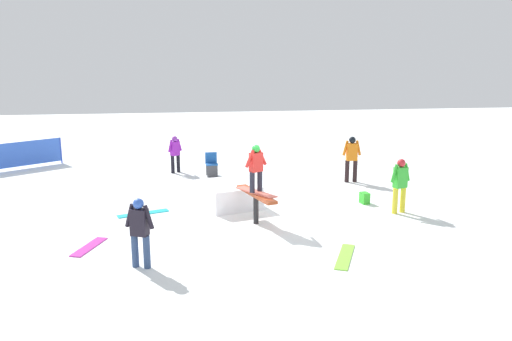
# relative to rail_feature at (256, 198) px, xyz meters

# --- Properties ---
(ground_plane) EXTENTS (60.00, 60.00, 0.00)m
(ground_plane) POSITION_rel_rail_feature_xyz_m (0.00, 0.00, -0.70)
(ground_plane) COLOR white
(rail_feature) EXTENTS (1.95, 0.82, 0.85)m
(rail_feature) POSITION_rel_rail_feature_xyz_m (0.00, 0.00, 0.00)
(rail_feature) COLOR black
(rail_feature) RESTS_ON ground
(snow_kicker_ramp) EXTENTS (2.15, 1.95, 0.68)m
(snow_kicker_ramp) POSITION_rel_rail_feature_xyz_m (-1.83, -0.54, -0.36)
(snow_kicker_ramp) COLOR white
(snow_kicker_ramp) RESTS_ON ground
(main_rider_on_rail) EXTENTS (1.37, 0.96, 1.29)m
(main_rider_on_rail) POSITION_rel_rail_feature_xyz_m (0.00, 0.00, 0.77)
(main_rider_on_rail) COLOR #E46857
(main_rider_on_rail) RESTS_ON rail_feature
(bystander_orange) EXTENTS (0.26, 0.69, 1.65)m
(bystander_orange) POSITION_rel_rail_feature_xyz_m (-4.11, 4.08, 0.22)
(bystander_orange) COLOR black
(bystander_orange) RESTS_ON ground
(bystander_green) EXTENTS (0.32, 0.68, 1.57)m
(bystander_green) POSITION_rel_rail_feature_xyz_m (-0.33, 4.18, 0.18)
(bystander_green) COLOR yellow
(bystander_green) RESTS_ON ground
(bystander_black) EXTENTS (0.36, 0.64, 1.50)m
(bystander_black) POSITION_rel_rail_feature_xyz_m (2.49, -2.83, 0.14)
(bystander_black) COLOR navy
(bystander_black) RESTS_ON ground
(bystander_purple) EXTENTS (0.42, 0.56, 1.43)m
(bystander_purple) POSITION_rel_rail_feature_xyz_m (-6.65, -2.13, 0.10)
(bystander_purple) COLOR black
(bystander_purple) RESTS_ON ground
(loose_snowboard_lime) EXTENTS (1.50, 0.91, 0.02)m
(loose_snowboard_lime) POSITION_rel_rail_feature_xyz_m (2.62, 1.59, -0.69)
(loose_snowboard_lime) COLOR #88DC3E
(loose_snowboard_lime) RESTS_ON ground
(loose_snowboard_cyan) EXTENTS (0.73, 1.46, 0.02)m
(loose_snowboard_cyan) POSITION_rel_rail_feature_xyz_m (-1.35, -3.04, -0.69)
(loose_snowboard_cyan) COLOR #1EB9C6
(loose_snowboard_cyan) RESTS_ON ground
(loose_snowboard_magenta) EXTENTS (1.27, 0.70, 0.02)m
(loose_snowboard_magenta) POSITION_rel_rail_feature_xyz_m (1.13, -4.12, -0.69)
(loose_snowboard_magenta) COLOR #C42DA0
(loose_snowboard_magenta) RESTS_ON ground
(folding_chair) EXTENTS (0.46, 0.46, 0.88)m
(folding_chair) POSITION_rel_rail_feature_xyz_m (-5.87, -0.78, -0.29)
(folding_chair) COLOR #3F3F44
(folding_chair) RESTS_ON ground
(backpack_on_snow) EXTENTS (0.33, 0.26, 0.34)m
(backpack_on_snow) POSITION_rel_rail_feature_xyz_m (-1.39, 3.57, -0.53)
(backpack_on_snow) COLOR green
(backpack_on_snow) RESTS_ON ground
(safety_fence) EXTENTS (2.16, 2.97, 1.10)m
(safety_fence) POSITION_rel_rail_feature_xyz_m (-8.22, -8.39, -0.10)
(safety_fence) COLOR blue
(safety_fence) RESTS_ON ground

